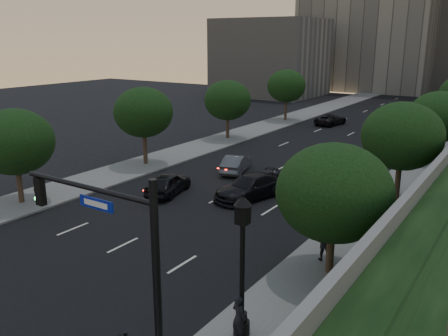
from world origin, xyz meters
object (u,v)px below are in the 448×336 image
Objects in this scene: street_lamp at (242,273)px; sedan_far_right at (401,130)px; pedestrian_a at (239,317)px; sedan_far_left at (331,120)px; pedestrian_b at (324,242)px; sedan_mid_left at (236,164)px; pedestrian_c at (363,210)px; sedan_near_right at (250,187)px; sedan_near_left at (168,184)px; traffic_signal_mast at (129,280)px.

sedan_far_right is (-4.25, 40.59, -1.85)m from street_lamp.
sedan_far_right is at bearing -67.86° from pedestrian_a.
pedestrian_b reaches higher than sedan_far_left.
sedan_far_right is 41.03m from pedestrian_a.
street_lamp is at bearing 116.47° from sedan_far_left.
street_lamp is at bearing 75.41° from pedestrian_b.
pedestrian_c reaches higher than sedan_mid_left.
sedan_far_right is (7.71, 21.86, 0.05)m from sedan_mid_left.
pedestrian_b is at bearing 103.09° from pedestrian_c.
pedestrian_c is (12.25, -5.65, 0.24)m from sedan_mid_left.
sedan_far_left is 30.60m from sedan_near_right.
pedestrian_b is at bearing 150.35° from sedan_near_left.
sedan_mid_left is 0.97× the size of sedan_far_right.
traffic_signal_mast reaches higher than pedestrian_a.
sedan_near_right is 8.00m from pedestrian_c.
sedan_far_left is at bearing 115.97° from sedan_near_right.
sedan_far_left is 9.82m from sedan_far_right.
sedan_mid_left is at bearing 122.55° from street_lamp.
street_lamp is at bearing -45.83° from sedan_near_right.
traffic_signal_mast is at bearing 97.85° from pedestrian_c.
pedestrian_c is at bearing 88.73° from street_lamp.
traffic_signal_mast is at bearing 113.85° from sedan_near_left.
pedestrian_a is 7.59m from pedestrian_b.
pedestrian_c reaches higher than sedan_near_left.
sedan_near_left is (-12.95, 11.33, -1.87)m from street_lamp.
sedan_mid_left is 22.41m from pedestrian_a.
sedan_near_left is 2.69× the size of pedestrian_a.
traffic_signal_mast is 11.71m from pedestrian_b.
sedan_near_right is at bearing 119.26° from street_lamp.
sedan_near_left is 13.35m from pedestrian_c.
pedestrian_b is (13.75, -36.37, 0.41)m from sedan_far_left.
sedan_mid_left is 2.35× the size of pedestrian_b.
street_lamp is 1.25× the size of sedan_near_left.
street_lamp is 7.54m from pedestrian_b.
pedestrian_c reaches higher than sedan_far_left.
pedestrian_a reaches higher than sedan_far_left.
sedan_mid_left is at bearing -41.55° from pedestrian_a.
pedestrian_b reaches higher than pedestrian_c.
pedestrian_b is (0.19, 7.38, -1.55)m from street_lamp.
pedestrian_b is 1.15× the size of pedestrian_c.
sedan_near_right is at bearing -44.92° from pedestrian_a.
sedan_near_right is (-7.68, 13.71, -1.82)m from street_lamp.
sedan_near_left is 1.02× the size of sedan_mid_left.
sedan_near_left reaches higher than sedan_mid_left.
traffic_signal_mast reaches higher than sedan_near_right.
sedan_far_right is at bearing 93.46° from traffic_signal_mast.
street_lamp reaches higher than sedan_near_right.
sedan_mid_left reaches higher than sedan_far_left.
traffic_signal_mast reaches higher than pedestrian_c.
sedan_near_left is 2.39× the size of pedestrian_b.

